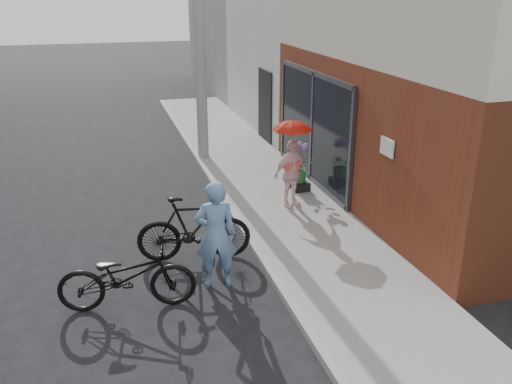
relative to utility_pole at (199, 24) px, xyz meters
name	(u,v)px	position (x,y,z in m)	size (l,w,h in m)	color
ground	(209,274)	(-1.10, -6.00, -3.50)	(80.00, 80.00, 0.00)	black
sidewalk	(290,210)	(1.00, -4.00, -3.44)	(2.20, 24.00, 0.12)	gray
curb	(235,217)	(-0.16, -4.00, -3.44)	(0.12, 24.00, 0.12)	#9E9E99
plaster_building	(368,14)	(6.10, 3.00, 0.00)	(8.00, 6.00, 7.00)	silver
east_building_far	(294,7)	(6.10, 10.00, 0.00)	(8.00, 8.00, 7.00)	gray
utility_pole	(199,24)	(0.00, 0.00, 0.00)	(0.28, 0.28, 7.00)	#9E9E99
officer	(216,235)	(-1.04, -6.37, -2.64)	(0.63, 0.41, 1.72)	#6B93BF
bike_left	(127,276)	(-2.39, -6.63, -2.99)	(0.68, 1.94, 1.02)	black
bike_right	(194,228)	(-1.21, -5.43, -2.93)	(0.54, 1.90, 1.14)	black
kimono_woman	(291,174)	(1.05, -3.88, -2.68)	(0.82, 0.34, 1.39)	#FFD5D8
parasol	(292,123)	(1.05, -3.88, -1.65)	(0.76, 0.76, 0.67)	red
planter	(300,186)	(1.57, -3.08, -3.29)	(0.35, 0.35, 0.19)	black
potted_plant	(301,169)	(1.57, -3.08, -2.90)	(0.52, 0.45, 0.58)	#2E742F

